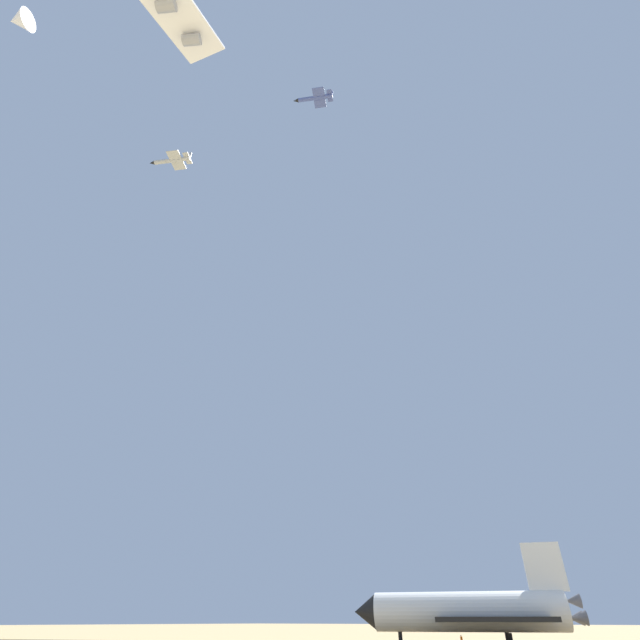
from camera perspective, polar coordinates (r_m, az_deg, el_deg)
space_shuttle at (r=98.03m, az=17.44°, el=-31.18°), size 37.86×28.84×15.80m
chase_jet_left_wing at (r=192.93m, az=-0.61°, el=25.77°), size 14.74×9.88×4.00m
chase_jet_trailing at (r=179.12m, az=-17.82°, el=18.28°), size 14.73×9.91×4.00m
ground_crew_near_nose at (r=112.59m, az=17.11°, el=-33.60°), size 0.55×0.43×1.73m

